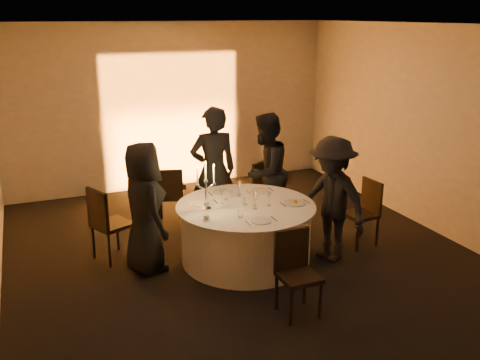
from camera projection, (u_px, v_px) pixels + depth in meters
name	position (u px, v px, depth m)	size (l,w,h in m)	color
floor	(246.00, 259.00, 7.10)	(7.00, 7.00, 0.00)	black
ceiling	(247.00, 25.00, 6.20)	(7.00, 7.00, 0.00)	silver
wall_back	(171.00, 107.00, 9.74)	(7.00, 7.00, 0.00)	#AEA8A2
wall_front	(450.00, 269.00, 3.56)	(7.00, 7.00, 0.00)	#AEA8A2
wall_right	(437.00, 131.00, 7.74)	(7.00, 7.00, 0.00)	#AEA8A2
uplighter_fixture	(179.00, 187.00, 9.91)	(0.25, 0.12, 0.10)	black
banquet_table	(246.00, 233.00, 6.98)	(1.80, 1.80, 0.77)	black
chair_left	(106.00, 220.00, 6.92)	(0.58, 0.58, 1.00)	black
chair_back_left	(170.00, 193.00, 8.15)	(0.50, 0.50, 0.90)	black
chair_back_right	(256.00, 187.00, 8.22)	(0.59, 0.59, 1.00)	black
chair_right	(365.00, 209.00, 7.46)	(0.43, 0.43, 0.92)	black
chair_front	(296.00, 268.00, 5.73)	(0.41, 0.41, 0.93)	black
guest_left	(144.00, 208.00, 6.59)	(0.81, 0.53, 1.66)	black
guest_back_left	(213.00, 171.00, 7.75)	(0.69, 0.45, 1.89)	black
guest_back_right	(265.00, 172.00, 7.89)	(0.86, 0.67, 1.76)	black
guest_right	(332.00, 199.00, 6.90)	(1.07, 0.61, 1.65)	black
plate_left	(203.00, 203.00, 6.91)	(0.35, 0.29, 0.01)	silver
plate_back_left	(222.00, 193.00, 7.32)	(0.36, 0.29, 0.01)	silver
plate_back_right	(260.00, 191.00, 7.40)	(0.35, 0.27, 0.01)	silver
plate_right	(295.00, 202.00, 6.92)	(0.36, 0.29, 0.08)	silver
plate_front	(261.00, 221.00, 6.32)	(0.36, 0.24, 0.01)	silver
coffee_cup	(206.00, 218.00, 6.36)	(0.11, 0.11, 0.07)	silver
candelabra	(206.00, 193.00, 6.65)	(0.27, 0.13, 0.64)	silver
wine_glass_a	(222.00, 193.00, 6.89)	(0.07, 0.07, 0.19)	silver
wine_glass_b	(239.00, 185.00, 7.22)	(0.07, 0.07, 0.19)	silver
wine_glass_c	(255.00, 198.00, 6.70)	(0.07, 0.07, 0.19)	silver
wine_glass_d	(225.00, 190.00, 7.04)	(0.07, 0.07, 0.19)	silver
wine_glass_e	(255.00, 195.00, 6.81)	(0.07, 0.07, 0.19)	silver
wine_glass_f	(269.00, 195.00, 6.80)	(0.07, 0.07, 0.19)	silver
wine_glass_g	(239.00, 187.00, 7.15)	(0.07, 0.07, 0.19)	silver
tumbler_a	(240.00, 214.00, 6.44)	(0.07, 0.07, 0.09)	silver
tumbler_b	(245.00, 201.00, 6.88)	(0.07, 0.07, 0.09)	silver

